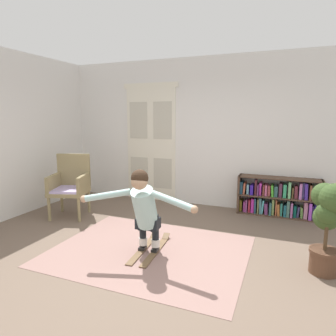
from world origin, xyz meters
TOP-DOWN VIEW (x-y plane):
  - ground_plane at (0.00, 0.00)m, footprint 7.20×7.20m
  - back_wall at (0.00, 2.60)m, footprint 6.00×0.10m
  - double_door at (-1.19, 2.54)m, footprint 1.22×0.05m
  - rug at (-0.14, 0.23)m, footprint 2.54×1.98m
  - bookshelf at (1.41, 2.39)m, footprint 1.42×0.30m
  - wicker_chair at (-2.08, 1.03)m, footprint 0.76×0.76m
  - potted_plant at (1.96, 0.47)m, footprint 0.39×0.49m
  - skis_pair at (-0.14, 0.27)m, footprint 0.34×0.98m
  - person_skier at (-0.12, 0.07)m, footprint 1.48×0.62m

SIDE VIEW (x-z plane):
  - ground_plane at x=0.00m, z-range 0.00..0.00m
  - rug at x=-0.14m, z-range 0.00..0.01m
  - skis_pair at x=-0.14m, z-range -0.01..0.06m
  - bookshelf at x=1.41m, z-range -0.03..0.67m
  - wicker_chair at x=-2.08m, z-range 0.03..1.13m
  - potted_plant at x=1.96m, z-range 0.12..1.19m
  - person_skier at x=-0.12m, z-range 0.13..1.21m
  - double_door at x=-1.19m, z-range 0.01..2.46m
  - back_wall at x=0.00m, z-range 0.00..2.90m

